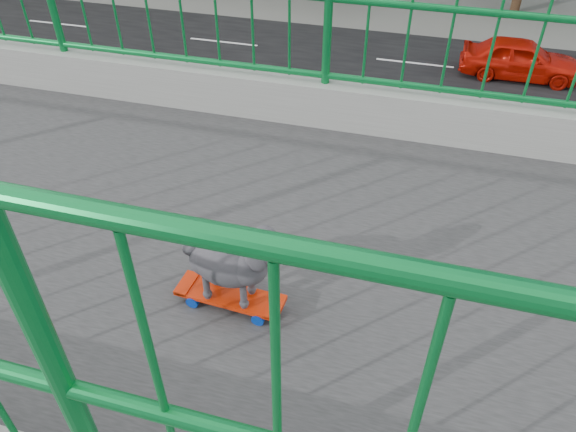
% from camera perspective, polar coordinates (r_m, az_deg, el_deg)
% --- Properties ---
extents(road, '(18.00, 90.00, 0.02)m').
position_cam_1_polar(road, '(17.41, 11.25, 7.73)').
color(road, black).
rests_on(road, ground).
extents(footbridge, '(3.00, 24.00, 7.00)m').
position_cam_1_polar(footbridge, '(4.24, -1.84, -21.69)').
color(footbridge, '#2D2D2F').
rests_on(footbridge, ground).
extents(railing, '(3.00, 24.00, 1.42)m').
position_cam_1_polar(railing, '(2.67, -2.71, -0.47)').
color(railing, gray).
rests_on(railing, footbridge).
extents(skateboard, '(0.18, 0.51, 0.07)m').
position_cam_1_polar(skateboard, '(2.54, -6.05, -8.42)').
color(skateboard, red).
rests_on(skateboard, footbridge).
extents(poodle, '(0.22, 0.49, 0.41)m').
position_cam_1_polar(poodle, '(2.36, -5.86, -4.74)').
color(poodle, '#2A282C').
rests_on(poodle, skateboard).
extents(car_0, '(1.65, 4.11, 1.40)m').
position_cam_1_polar(car_0, '(14.16, -24.70, -0.35)').
color(car_0, white).
rests_on(car_0, ground).
extents(car_2, '(2.52, 5.47, 1.52)m').
position_cam_1_polar(car_2, '(18.41, -12.83, 12.01)').
color(car_2, black).
rests_on(car_2, ground).
extents(car_4, '(1.71, 4.24, 1.45)m').
position_cam_1_polar(car_4, '(22.52, 23.14, 14.91)').
color(car_4, red).
rests_on(car_4, ground).
extents(car_6, '(2.66, 5.78, 1.61)m').
position_cam_1_polar(car_6, '(15.22, -12.31, 6.11)').
color(car_6, white).
rests_on(car_6, ground).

